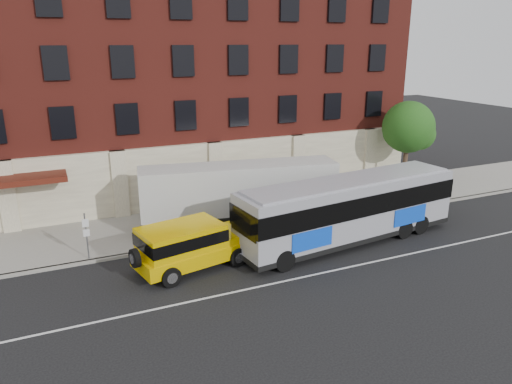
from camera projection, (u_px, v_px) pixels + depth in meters
name	position (u px, v px, depth m)	size (l,w,h in m)	color
ground	(305.00, 283.00, 21.43)	(120.00, 120.00, 0.00)	black
sidewalk	(231.00, 217.00, 29.25)	(60.00, 6.00, 0.15)	gray
kerb	(251.00, 234.00, 26.64)	(60.00, 0.25, 0.15)	gray
lane_line	(299.00, 278.00, 21.86)	(60.00, 0.12, 0.01)	silver
building	(189.00, 81.00, 33.91)	(30.00, 12.10, 15.00)	maroon
sign_pole	(86.00, 234.00, 23.05)	(0.30, 0.20, 2.50)	slate
street_tree	(409.00, 129.00, 33.64)	(3.60, 3.60, 6.20)	#3A291D
city_bus	(349.00, 208.00, 25.31)	(12.93, 4.12, 3.48)	gray
yellow_suv	(188.00, 244.00, 22.43)	(5.92, 3.38, 2.20)	#DAAE00
shipping_container	(240.00, 196.00, 27.42)	(11.30, 4.14, 3.69)	black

